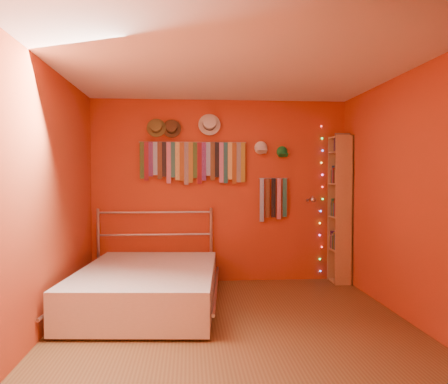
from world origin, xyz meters
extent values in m
plane|color=brown|center=(0.00, 0.00, 0.00)|extent=(3.50, 3.50, 0.00)
cube|color=#AB2F1B|center=(0.00, 1.75, 1.25)|extent=(3.50, 0.02, 2.50)
cube|color=#AB2F1B|center=(1.75, 0.00, 1.25)|extent=(0.02, 3.50, 2.50)
cube|color=#AB2F1B|center=(-1.75, 0.00, 1.25)|extent=(0.02, 3.50, 2.50)
cube|color=white|center=(0.00, 0.00, 2.50)|extent=(3.50, 3.50, 0.02)
cylinder|color=#A8A8AC|center=(-0.38, 1.70, 1.92)|extent=(1.45, 0.01, 0.01)
cube|color=#1E491D|center=(-1.06, 1.69, 1.67)|extent=(0.06, 0.01, 0.49)
cube|color=maroon|center=(-1.00, 1.68, 1.66)|extent=(0.06, 0.01, 0.52)
cube|color=#461863|center=(-0.94, 1.68, 1.68)|extent=(0.06, 0.01, 0.46)
cube|color=#719BCA|center=(-0.88, 1.69, 1.69)|extent=(0.06, 0.01, 0.44)
cube|color=#472517|center=(-0.82, 1.68, 1.66)|extent=(0.06, 0.01, 0.50)
cube|color=black|center=(-0.77, 1.68, 1.68)|extent=(0.06, 0.01, 0.47)
cube|color=#B85C87|center=(-0.71, 1.69, 1.64)|extent=(0.06, 0.01, 0.56)
cube|color=#1B605C|center=(-0.65, 1.68, 1.68)|extent=(0.06, 0.01, 0.48)
cube|color=#AC9145|center=(-0.59, 1.68, 1.66)|extent=(0.06, 0.01, 0.51)
cube|color=brown|center=(-0.53, 1.69, 1.65)|extent=(0.06, 0.01, 0.52)
cube|color=#181356|center=(-0.47, 1.68, 1.63)|extent=(0.06, 0.01, 0.58)
cube|color=#8B5719|center=(-0.41, 1.68, 1.64)|extent=(0.06, 0.01, 0.55)
cube|color=#2D5321|center=(-0.35, 1.69, 1.67)|extent=(0.06, 0.01, 0.49)
cube|color=#5E0E18|center=(-0.29, 1.68, 1.63)|extent=(0.06, 0.01, 0.57)
cube|color=#48175E|center=(-0.23, 1.68, 1.66)|extent=(0.06, 0.01, 0.52)
cube|color=#6D85C2|center=(-0.17, 1.69, 1.69)|extent=(0.06, 0.01, 0.45)
cube|color=#473317|center=(-0.11, 1.68, 1.66)|extent=(0.06, 0.01, 0.52)
cube|color=black|center=(-0.05, 1.68, 1.68)|extent=(0.06, 0.01, 0.47)
cube|color=#BE5F8D|center=(0.01, 1.69, 1.64)|extent=(0.06, 0.01, 0.55)
cube|color=#195158|center=(0.07, 1.68, 1.64)|extent=(0.06, 0.01, 0.56)
cube|color=tan|center=(0.13, 1.68, 1.66)|extent=(0.06, 0.01, 0.50)
cube|color=brown|center=(0.19, 1.69, 1.63)|extent=(0.06, 0.01, 0.56)
cube|color=navy|center=(0.25, 1.68, 1.64)|extent=(0.06, 0.01, 0.54)
cube|color=olive|center=(0.31, 1.68, 1.64)|extent=(0.06, 0.01, 0.54)
cylinder|color=#A8A8AC|center=(0.73, 1.70, 1.43)|extent=(0.40, 0.01, 0.01)
cube|color=#749CCF|center=(0.57, 1.69, 1.13)|extent=(0.06, 0.01, 0.60)
cube|color=#4B2B19|center=(0.65, 1.68, 1.16)|extent=(0.06, 0.01, 0.54)
cube|color=black|center=(0.73, 1.68, 1.16)|extent=(0.06, 0.01, 0.54)
cube|color=#BC5E76|center=(0.81, 1.69, 1.14)|extent=(0.06, 0.01, 0.57)
cube|color=#1B5F53|center=(0.89, 1.68, 1.16)|extent=(0.06, 0.01, 0.53)
cylinder|color=brown|center=(-0.87, 1.69, 2.10)|extent=(0.26, 0.06, 0.25)
cylinder|color=brown|center=(-0.87, 1.65, 2.12)|extent=(0.15, 0.13, 0.17)
cylinder|color=#332314|center=(-0.87, 1.67, 2.11)|extent=(0.16, 0.05, 0.16)
cylinder|color=#4C331B|center=(-0.66, 1.69, 2.10)|extent=(0.25, 0.06, 0.25)
cylinder|color=#4C331B|center=(-0.66, 1.65, 2.11)|extent=(0.15, 0.12, 0.16)
cylinder|color=black|center=(-0.66, 1.67, 2.10)|extent=(0.15, 0.05, 0.15)
cylinder|color=silver|center=(-0.15, 1.69, 2.16)|extent=(0.30, 0.07, 0.30)
cylinder|color=silver|center=(-0.15, 1.64, 2.17)|extent=(0.18, 0.15, 0.20)
cylinder|color=black|center=(-0.15, 1.66, 2.16)|extent=(0.18, 0.06, 0.18)
ellipsoid|color=white|center=(0.55, 1.70, 1.84)|extent=(0.18, 0.14, 0.18)
cube|color=white|center=(0.55, 1.59, 1.79)|extent=(0.13, 0.10, 0.05)
ellipsoid|color=#1C7E2F|center=(0.85, 1.70, 1.79)|extent=(0.17, 0.13, 0.17)
cube|color=#1C7E2F|center=(0.85, 1.60, 1.74)|extent=(0.12, 0.09, 0.05)
sphere|color=#FF3333|center=(1.40, 1.71, 2.15)|extent=(0.02, 0.02, 0.02)
sphere|color=#33FF4C|center=(1.42, 1.71, 1.98)|extent=(0.02, 0.02, 0.02)
sphere|color=#4C66FF|center=(1.43, 1.71, 1.81)|extent=(0.02, 0.02, 0.02)
sphere|color=yellow|center=(1.41, 1.71, 1.64)|extent=(0.02, 0.02, 0.02)
sphere|color=#FF4CCC|center=(1.43, 1.71, 1.47)|extent=(0.02, 0.02, 0.02)
sphere|color=#FF3333|center=(1.43, 1.71, 1.30)|extent=(0.02, 0.02, 0.02)
sphere|color=#33FF4C|center=(1.43, 1.71, 1.14)|extent=(0.02, 0.02, 0.02)
sphere|color=#4C66FF|center=(1.40, 1.71, 0.97)|extent=(0.02, 0.02, 0.02)
sphere|color=yellow|center=(1.39, 1.71, 0.80)|extent=(0.02, 0.02, 0.02)
sphere|color=#FF4CCC|center=(1.39, 1.71, 0.63)|extent=(0.02, 0.02, 0.02)
sphere|color=#FF3333|center=(1.42, 1.71, 0.46)|extent=(0.02, 0.02, 0.02)
sphere|color=#33FF4C|center=(1.40, 1.71, 0.29)|extent=(0.02, 0.02, 0.02)
sphere|color=#4C66FF|center=(1.41, 1.71, 0.12)|extent=(0.02, 0.02, 0.02)
cylinder|color=#A8A8AC|center=(1.22, 1.73, 1.12)|extent=(0.04, 0.03, 0.04)
cylinder|color=#A8A8AC|center=(1.22, 1.60, 1.15)|extent=(0.01, 0.27, 0.09)
sphere|color=white|center=(1.22, 1.46, 1.14)|extent=(0.07, 0.07, 0.07)
cube|color=#A7714B|center=(1.62, 1.37, 1.00)|extent=(0.24, 0.02, 2.00)
cube|color=#A7714B|center=(1.62, 1.69, 1.00)|extent=(0.24, 0.02, 2.00)
cube|color=#A7714B|center=(1.74, 1.53, 1.00)|extent=(0.02, 0.34, 2.00)
cube|color=#A7714B|center=(1.62, 1.53, 0.02)|extent=(0.24, 0.32, 0.02)
cube|color=#A7714B|center=(1.62, 1.53, 0.45)|extent=(0.24, 0.32, 0.02)
cube|color=#A7714B|center=(1.62, 1.53, 0.90)|extent=(0.24, 0.32, 0.02)
cube|color=#A7714B|center=(1.62, 1.53, 1.35)|extent=(0.24, 0.32, 0.02)
cube|color=#A7714B|center=(1.62, 1.53, 1.78)|extent=(0.24, 0.32, 0.02)
cube|color=#A7714B|center=(1.62, 1.53, 1.98)|extent=(0.24, 0.32, 0.02)
cylinder|color=#A8A8AC|center=(-1.64, 1.65, 0.51)|extent=(0.04, 0.04, 1.02)
cylinder|color=#A8A8AC|center=(-0.13, 1.65, 0.51)|extent=(0.04, 0.04, 1.02)
cylinder|color=#A8A8AC|center=(-0.89, 1.65, 0.38)|extent=(1.51, 0.03, 0.03)
cylinder|color=#A8A8AC|center=(-0.89, 1.65, 0.67)|extent=(1.51, 0.03, 0.03)
cylinder|color=#A8A8AC|center=(-0.89, 1.65, 0.97)|extent=(1.51, 0.03, 0.03)
cube|color=beige|center=(-0.89, 0.58, 0.23)|extent=(1.61, 2.16, 0.41)
cylinder|color=#A8A8AC|center=(-1.64, 0.58, 0.21)|extent=(0.21, 2.04, 0.03)
cylinder|color=#A8A8AC|center=(-0.13, 0.58, 0.21)|extent=(0.21, 2.04, 0.03)
camera|label=1|loc=(-0.42, -4.25, 1.45)|focal=35.00mm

